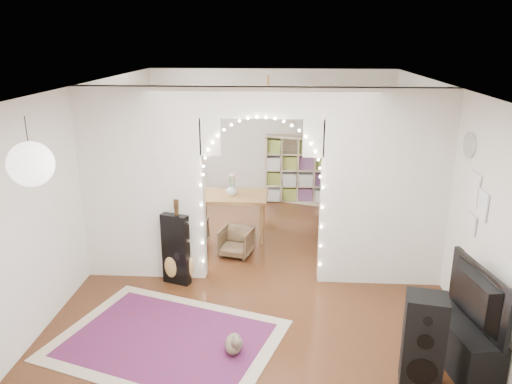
# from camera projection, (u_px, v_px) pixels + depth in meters

# --- Properties ---
(floor) EXTENTS (7.50, 7.50, 0.00)m
(floor) POSITION_uv_depth(u_px,v_px,m) (261.00, 277.00, 7.20)
(floor) COLOR black
(floor) RESTS_ON ground
(ceiling) EXTENTS (5.00, 7.50, 0.02)m
(ceiling) POSITION_uv_depth(u_px,v_px,m) (262.00, 87.00, 6.39)
(ceiling) COLOR white
(ceiling) RESTS_ON wall_back
(wall_back) EXTENTS (5.00, 0.02, 2.70)m
(wall_back) POSITION_uv_depth(u_px,v_px,m) (271.00, 135.00, 10.37)
(wall_back) COLOR silver
(wall_back) RESTS_ON floor
(wall_front) EXTENTS (5.00, 0.02, 2.70)m
(wall_front) POSITION_uv_depth(u_px,v_px,m) (231.00, 354.00, 3.23)
(wall_front) COLOR silver
(wall_front) RESTS_ON floor
(wall_left) EXTENTS (0.02, 7.50, 2.70)m
(wall_left) POSITION_uv_depth(u_px,v_px,m) (83.00, 184.00, 6.95)
(wall_left) COLOR silver
(wall_left) RESTS_ON floor
(wall_right) EXTENTS (0.02, 7.50, 2.70)m
(wall_right) POSITION_uv_depth(u_px,v_px,m) (449.00, 191.00, 6.65)
(wall_right) COLOR silver
(wall_right) RESTS_ON floor
(divider_wall) EXTENTS (5.00, 0.20, 2.70)m
(divider_wall) POSITION_uv_depth(u_px,v_px,m) (262.00, 182.00, 6.78)
(divider_wall) COLOR silver
(divider_wall) RESTS_ON floor
(fairy_lights) EXTENTS (1.64, 0.04, 1.60)m
(fairy_lights) POSITION_uv_depth(u_px,v_px,m) (261.00, 176.00, 6.61)
(fairy_lights) COLOR #FFEABF
(fairy_lights) RESTS_ON divider_wall
(window) EXTENTS (0.04, 1.20, 1.40)m
(window) POSITION_uv_depth(u_px,v_px,m) (125.00, 146.00, 8.62)
(window) COLOR white
(window) RESTS_ON wall_left
(wall_clock) EXTENTS (0.03, 0.31, 0.31)m
(wall_clock) POSITION_uv_depth(u_px,v_px,m) (470.00, 145.00, 5.85)
(wall_clock) COLOR white
(wall_clock) RESTS_ON wall_right
(picture_frames) EXTENTS (0.02, 0.50, 0.70)m
(picture_frames) POSITION_uv_depth(u_px,v_px,m) (475.00, 204.00, 5.65)
(picture_frames) COLOR white
(picture_frames) RESTS_ON wall_right
(paper_lantern) EXTENTS (0.40, 0.40, 0.40)m
(paper_lantern) POSITION_uv_depth(u_px,v_px,m) (31.00, 164.00, 4.36)
(paper_lantern) COLOR white
(paper_lantern) RESTS_ON ceiling
(ceiling_fan) EXTENTS (1.10, 1.10, 0.30)m
(ceiling_fan) POSITION_uv_depth(u_px,v_px,m) (268.00, 93.00, 8.39)
(ceiling_fan) COLOR #B2853B
(ceiling_fan) RESTS_ON ceiling
(area_rug) EXTENTS (2.87, 2.48, 0.02)m
(area_rug) POSITION_uv_depth(u_px,v_px,m) (167.00, 340.00, 5.69)
(area_rug) COLOR maroon
(area_rug) RESTS_ON floor
(guitar_case) EXTENTS (0.41, 0.25, 1.01)m
(guitar_case) POSITION_uv_depth(u_px,v_px,m) (176.00, 249.00, 6.88)
(guitar_case) COLOR black
(guitar_case) RESTS_ON floor
(acoustic_guitar) EXTENTS (0.44, 0.26, 1.04)m
(acoustic_guitar) POSITION_uv_depth(u_px,v_px,m) (179.00, 253.00, 6.90)
(acoustic_guitar) COLOR #B38C47
(acoustic_guitar) RESTS_ON floor
(tabby_cat) EXTENTS (0.28, 0.43, 0.29)m
(tabby_cat) POSITION_uv_depth(u_px,v_px,m) (234.00, 344.00, 5.43)
(tabby_cat) COLOR brown
(tabby_cat) RESTS_ON floor
(floor_speaker) EXTENTS (0.44, 0.40, 0.99)m
(floor_speaker) POSITION_uv_depth(u_px,v_px,m) (423.00, 342.00, 4.82)
(floor_speaker) COLOR black
(floor_speaker) RESTS_ON floor
(media_console) EXTENTS (0.56, 1.05, 0.50)m
(media_console) POSITION_uv_depth(u_px,v_px,m) (462.00, 344.00, 5.21)
(media_console) COLOR black
(media_console) RESTS_ON floor
(tv) EXTENTS (0.32, 1.08, 0.62)m
(tv) POSITION_uv_depth(u_px,v_px,m) (469.00, 296.00, 5.04)
(tv) COLOR black
(tv) RESTS_ON media_console
(bookcase) EXTENTS (1.39, 0.71, 1.39)m
(bookcase) POSITION_uv_depth(u_px,v_px,m) (298.00, 169.00, 10.29)
(bookcase) COLOR #C2AD8C
(bookcase) RESTS_ON floor
(dining_table) EXTENTS (1.21, 0.81, 0.76)m
(dining_table) POSITION_uv_depth(u_px,v_px,m) (232.00, 199.00, 8.46)
(dining_table) COLOR brown
(dining_table) RESTS_ON floor
(flower_vase) EXTENTS (0.18, 0.18, 0.19)m
(flower_vase) POSITION_uv_depth(u_px,v_px,m) (232.00, 189.00, 8.41)
(flower_vase) COLOR silver
(flower_vase) RESTS_ON dining_table
(dining_chair_left) EXTENTS (0.55, 0.56, 0.48)m
(dining_chair_left) POSITION_uv_depth(u_px,v_px,m) (190.00, 234.00, 8.10)
(dining_chair_left) COLOR brown
(dining_chair_left) RESTS_ON floor
(dining_chair_right) EXTENTS (0.58, 0.59, 0.45)m
(dining_chair_right) POSITION_uv_depth(u_px,v_px,m) (236.00, 242.00, 7.85)
(dining_chair_right) COLOR brown
(dining_chair_right) RESTS_ON floor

